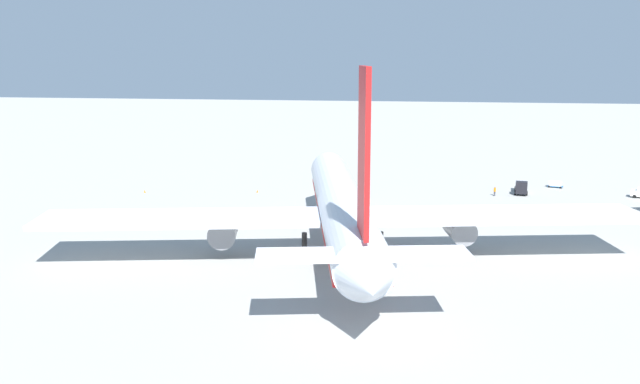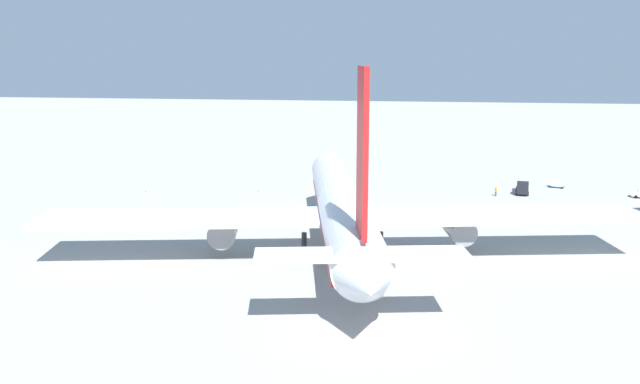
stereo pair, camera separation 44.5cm
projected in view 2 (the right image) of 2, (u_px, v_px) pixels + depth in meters
ground_plane at (341, 252)px, 90.49m from camera, size 600.00×600.00×0.00m
airliner at (342, 208)px, 87.81m from camera, size 67.33×79.90×25.73m
service_truck_2 at (522, 187)px, 128.06m from camera, size 6.67×3.08×2.72m
baggage_cart_0 at (557, 184)px, 133.86m from camera, size 2.32×3.59×1.39m
ground_worker_0 at (554, 211)px, 110.61m from camera, size 0.41×0.41×1.67m
ground_worker_2 at (496, 191)px, 125.87m from camera, size 0.42×0.42×1.79m
traffic_cone_0 at (579, 218)px, 108.18m from camera, size 0.36×0.36×0.55m
traffic_cone_1 at (146, 191)px, 129.34m from camera, size 0.36×0.36×0.55m
traffic_cone_2 at (258, 191)px, 129.41m from camera, size 0.36×0.36×0.55m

